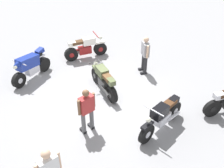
# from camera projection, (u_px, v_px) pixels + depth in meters

# --- Properties ---
(ground_plane) EXTENTS (40.00, 40.00, 0.00)m
(ground_plane) POSITION_uv_depth(u_px,v_px,m) (97.00, 97.00, 9.92)
(ground_plane) COLOR gray
(motorcycle_black_cruiser) EXTENTS (0.70, 2.09, 1.09)m
(motorcycle_black_cruiser) POSITION_uv_depth(u_px,v_px,m) (162.00, 117.00, 8.32)
(motorcycle_black_cruiser) COLOR black
(motorcycle_black_cruiser) RESTS_ON ground
(motorcycle_cream_vintage) EXTENTS (0.93, 1.90, 1.07)m
(motorcycle_cream_vintage) POSITION_uv_depth(u_px,v_px,m) (85.00, 48.00, 12.00)
(motorcycle_cream_vintage) COLOR black
(motorcycle_cream_vintage) RESTS_ON ground
(motorcycle_olive_vintage) EXTENTS (1.93, 0.86, 1.07)m
(motorcycle_olive_vintage) POSITION_uv_depth(u_px,v_px,m) (104.00, 81.00, 9.95)
(motorcycle_olive_vintage) COLOR black
(motorcycle_olive_vintage) RESTS_ON ground
(motorcycle_blue_sportbike) EXTENTS (0.90, 1.91, 1.14)m
(motorcycle_blue_sportbike) POSITION_uv_depth(u_px,v_px,m) (30.00, 66.00, 10.58)
(motorcycle_blue_sportbike) COLOR black
(motorcycle_blue_sportbike) RESTS_ON ground
(person_in_gray_shirt) EXTENTS (0.58, 0.47, 1.57)m
(person_in_gray_shirt) POSITION_uv_depth(u_px,v_px,m) (145.00, 53.00, 10.81)
(person_in_gray_shirt) COLOR #262628
(person_in_gray_shirt) RESTS_ON ground
(person_in_red_shirt) EXTENTS (0.30, 0.62, 1.57)m
(person_in_red_shirt) POSITION_uv_depth(u_px,v_px,m) (87.00, 109.00, 8.06)
(person_in_red_shirt) COLOR #59595B
(person_in_red_shirt) RESTS_ON ground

